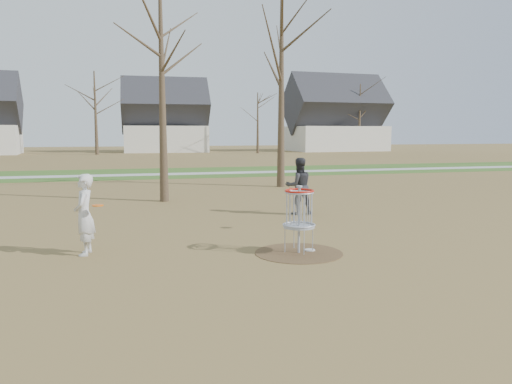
# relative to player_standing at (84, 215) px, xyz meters

# --- Properties ---
(ground) EXTENTS (160.00, 160.00, 0.00)m
(ground) POSITION_rel_player_standing_xyz_m (4.19, -1.00, -0.82)
(ground) COLOR brown
(ground) RESTS_ON ground
(green_band) EXTENTS (160.00, 8.00, 0.01)m
(green_band) POSITION_rel_player_standing_xyz_m (4.19, 20.00, -0.81)
(green_band) COLOR #2D5119
(green_band) RESTS_ON ground
(footpath) EXTENTS (160.00, 1.50, 0.01)m
(footpath) POSITION_rel_player_standing_xyz_m (4.19, 19.00, -0.80)
(footpath) COLOR #9E9E99
(footpath) RESTS_ON green_band
(dirt_circle) EXTENTS (1.80, 1.80, 0.01)m
(dirt_circle) POSITION_rel_player_standing_xyz_m (4.19, -1.00, -0.81)
(dirt_circle) COLOR #47331E
(dirt_circle) RESTS_ON ground
(player_standing) EXTENTS (0.46, 0.64, 1.63)m
(player_standing) POSITION_rel_player_standing_xyz_m (0.00, 0.00, 0.00)
(player_standing) COLOR silver
(player_standing) RESTS_ON ground
(player_throwing) EXTENTS (0.84, 0.67, 1.70)m
(player_throwing) POSITION_rel_player_standing_xyz_m (5.85, 3.59, 0.03)
(player_throwing) COLOR #2E2E32
(player_throwing) RESTS_ON ground
(disc_grounded) EXTENTS (0.22, 0.22, 0.02)m
(disc_grounded) POSITION_rel_player_standing_xyz_m (4.48, -0.88, -0.80)
(disc_grounded) COLOR silver
(disc_grounded) RESTS_ON dirt_circle
(discs_in_play) EXTENTS (4.78, 1.65, 0.08)m
(discs_in_play) POSITION_rel_player_standing_xyz_m (2.66, 0.47, 0.23)
(discs_in_play) COLOR red
(discs_in_play) RESTS_ON ground
(disc_golf_basket) EXTENTS (0.64, 0.64, 1.35)m
(disc_golf_basket) POSITION_rel_player_standing_xyz_m (4.19, -1.00, 0.10)
(disc_golf_basket) COLOR #9EA3AD
(disc_golf_basket) RESTS_ON ground
(bare_trees) EXTENTS (52.62, 44.98, 9.00)m
(bare_trees) POSITION_rel_player_standing_xyz_m (5.97, 34.79, 4.53)
(bare_trees) COLOR #382B1E
(bare_trees) RESTS_ON ground
(houses_row) EXTENTS (56.51, 10.01, 7.26)m
(houses_row) POSITION_rel_player_standing_xyz_m (8.51, 51.56, 2.71)
(houses_row) COLOR silver
(houses_row) RESTS_ON ground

